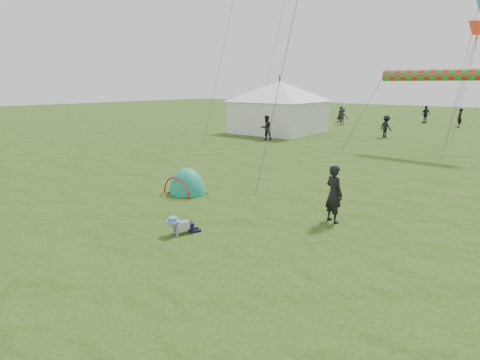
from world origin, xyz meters
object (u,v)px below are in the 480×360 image
Objects in this scene: crawling_toddler at (180,225)px; standing_adult at (334,194)px; popup_tent at (188,193)px; event_marquee at (279,105)px.

standing_adult is (2.71, 3.45, 0.59)m from crawling_toddler.
popup_tent is 1.11× the size of standing_adult.
event_marquee is at bearing 140.61° from crawling_toddler.
event_marquee reaches higher than standing_adult.
crawling_toddler is 0.10× the size of event_marquee.
crawling_toddler is 0.40× the size of standing_adult.
crawling_toddler is at bearing 74.82° from standing_adult.
standing_adult reaches higher than crawling_toddler.
event_marquee reaches higher than popup_tent.
standing_adult is 0.26× the size of event_marquee.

